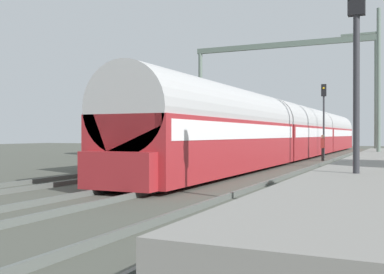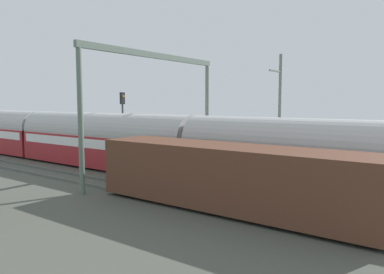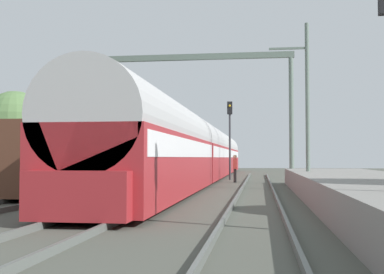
% 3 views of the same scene
% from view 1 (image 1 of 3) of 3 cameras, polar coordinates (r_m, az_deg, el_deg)
% --- Properties ---
extents(ground, '(120.00, 120.00, 0.00)m').
position_cam_1_polar(ground, '(17.18, -1.47, -5.55)').
color(ground, '#4B4D44').
extents(track_far_west, '(1.52, 60.00, 0.16)m').
position_cam_1_polar(track_far_west, '(19.18, -11.92, -4.70)').
color(track_far_west, '#585E59').
rests_on(track_far_west, ground).
extents(track_west, '(1.52, 60.00, 0.16)m').
position_cam_1_polar(track_west, '(17.17, -1.47, -5.29)').
color(track_west, '#585E59').
rests_on(track_west, ground).
extents(track_east, '(1.52, 60.00, 0.16)m').
position_cam_1_polar(track_east, '(15.86, 11.22, -5.76)').
color(track_east, '#585E59').
rests_on(track_east, ground).
extents(passenger_train, '(2.93, 49.20, 3.82)m').
position_cam_1_polar(passenger_train, '(36.59, 12.79, 0.65)').
color(passenger_train, maroon).
rests_on(passenger_train, ground).
extents(freight_car, '(2.80, 13.00, 2.70)m').
position_cam_1_polar(freight_car, '(25.62, -1.73, -0.32)').
color(freight_car, '#563323').
rests_on(freight_car, ground).
extents(person_crossing, '(0.26, 0.41, 1.73)m').
position_cam_1_polar(person_crossing, '(32.29, 15.63, -0.99)').
color(person_crossing, '#353535').
rests_on(person_crossing, ground).
extents(railway_signal_near, '(0.36, 0.30, 5.27)m').
position_cam_1_polar(railway_signal_near, '(11.01, 19.38, 8.67)').
color(railway_signal_near, '#2D2D33').
rests_on(railway_signal_near, ground).
extents(railway_signal_far, '(0.36, 0.30, 5.50)m').
position_cam_1_polar(railway_signal_far, '(36.19, 15.74, 3.05)').
color(railway_signal_far, '#2D2D33').
rests_on(railway_signal_far, ground).
extents(catenary_gantry, '(12.12, 0.28, 7.86)m').
position_cam_1_polar(catenary_gantry, '(31.74, 10.85, 7.27)').
color(catenary_gantry, slate).
rests_on(catenary_gantry, ground).
extents(catenary_pole_east_mid, '(1.90, 0.20, 8.00)m').
position_cam_1_polar(catenary_pole_east_mid, '(25.03, 21.66, 5.78)').
color(catenary_pole_east_mid, slate).
rests_on(catenary_pole_east_mid, ground).
extents(tree_west_background, '(4.29, 4.29, 6.09)m').
position_cam_1_polar(tree_west_background, '(38.39, -6.91, 3.58)').
color(tree_west_background, '#4C3826').
rests_on(tree_west_background, ground).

